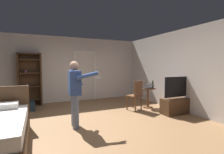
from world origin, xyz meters
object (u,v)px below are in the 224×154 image
(bottle_on_table, at_px, (153,85))
(wooden_chair, at_px, (136,94))
(bookshelf, at_px, (30,78))
(laptop, at_px, (148,87))
(tv_flatscreen, at_px, (178,103))
(person_blue_shirt, at_px, (75,89))
(suitcase_dark, at_px, (25,107))
(side_table, at_px, (148,94))

(bottle_on_table, bearing_deg, wooden_chair, -176.17)
(bookshelf, bearing_deg, laptop, -28.99)
(tv_flatscreen, relative_size, person_blue_shirt, 0.72)
(person_blue_shirt, bearing_deg, suitcase_dark, 120.20)
(bottle_on_table, xyz_separation_m, suitcase_dark, (-4.09, 1.35, -0.67))
(wooden_chair, relative_size, person_blue_shirt, 0.62)
(bookshelf, height_order, suitcase_dark, bookshelf)
(bottle_on_table, relative_size, suitcase_dark, 0.50)
(tv_flatscreen, distance_m, person_blue_shirt, 3.20)
(suitcase_dark, bearing_deg, laptop, -24.31)
(tv_flatscreen, xyz_separation_m, bottle_on_table, (-0.25, 0.91, 0.49))
(side_table, distance_m, bottle_on_table, 0.39)
(side_table, xyz_separation_m, wooden_chair, (-0.58, -0.13, 0.08))
(bookshelf, distance_m, person_blue_shirt, 3.03)
(side_table, bearing_deg, laptop, -127.25)
(wooden_chair, xyz_separation_m, person_blue_shirt, (-2.16, -0.67, 0.38))
(suitcase_dark, bearing_deg, wooden_chair, -28.33)
(bookshelf, xyz_separation_m, tv_flatscreen, (4.19, -3.03, -0.71))
(side_table, relative_size, suitcase_dark, 1.25)
(tv_flatscreen, bearing_deg, laptop, 114.33)
(person_blue_shirt, bearing_deg, laptop, 15.46)
(side_table, relative_size, laptop, 2.00)
(bookshelf, distance_m, suitcase_dark, 1.19)
(person_blue_shirt, relative_size, suitcase_dark, 2.85)
(tv_flatscreen, relative_size, side_table, 1.64)
(suitcase_dark, bearing_deg, tv_flatscreen, -33.24)
(side_table, bearing_deg, wooden_chair, -167.57)
(side_table, distance_m, wooden_chair, 0.60)
(person_blue_shirt, bearing_deg, bookshelf, 110.35)
(side_table, bearing_deg, person_blue_shirt, -163.89)
(wooden_chair, xyz_separation_m, suitcase_dark, (-3.37, 1.40, -0.39))
(tv_flatscreen, relative_size, wooden_chair, 1.16)
(tv_flatscreen, distance_m, suitcase_dark, 4.90)
(bookshelf, distance_m, bottle_on_table, 4.48)
(laptop, relative_size, bottle_on_table, 1.24)
(bookshelf, xyz_separation_m, person_blue_shirt, (1.05, -2.84, -0.12))
(bottle_on_table, bearing_deg, person_blue_shirt, -166.12)
(bookshelf, bearing_deg, tv_flatscreen, -35.86)
(suitcase_dark, bearing_deg, bookshelf, 73.34)
(side_table, height_order, bottle_on_table, bottle_on_table)
(person_blue_shirt, bearing_deg, wooden_chair, 17.08)
(bookshelf, height_order, bottle_on_table, bookshelf)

